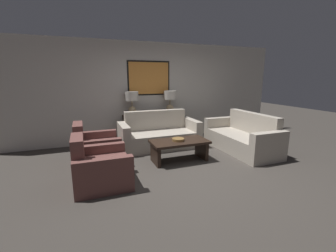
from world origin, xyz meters
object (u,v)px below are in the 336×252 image
object	(u,v)px
table_lamp_right	(170,99)
armchair_near_camera	(100,168)
couch_by_side	(242,138)
armchair_near_back_wall	(96,149)
console_table	(152,127)
decorative_bowl	(178,139)
couch_by_back_wall	(159,135)
table_lamp_left	(132,100)
coffee_table	(179,146)

from	to	relation	value
table_lamp_right	armchair_near_camera	world-z (taller)	table_lamp_right
couch_by_side	armchair_near_back_wall	size ratio (longest dim) A/B	2.19
console_table	decorative_bowl	world-z (taller)	console_table
couch_by_back_wall	couch_by_side	bearing A→B (deg)	-27.99
armchair_near_camera	console_table	bearing A→B (deg)	54.87
table_lamp_left	coffee_table	bearing A→B (deg)	-69.64
table_lamp_left	coffee_table	size ratio (longest dim) A/B	0.52
table_lamp_right	coffee_table	size ratio (longest dim) A/B	0.52
decorative_bowl	armchair_near_back_wall	size ratio (longest dim) A/B	0.28
couch_by_side	armchair_near_camera	size ratio (longest dim) A/B	2.19
console_table	armchair_near_back_wall	xyz separation A→B (m)	(-1.56, -1.15, -0.09)
table_lamp_right	armchair_near_camera	bearing A→B (deg)	-133.36
table_lamp_right	armchair_near_camera	size ratio (longest dim) A/B	0.69
table_lamp_right	couch_by_back_wall	distance (m)	1.17
armchair_near_back_wall	armchair_near_camera	xyz separation A→B (m)	(0.00, -1.06, 0.00)
table_lamp_right	armchair_near_camera	xyz separation A→B (m)	(-2.09, -2.21, -0.86)
coffee_table	couch_by_side	bearing A→B (deg)	3.86
decorative_bowl	armchair_near_back_wall	bearing A→B (deg)	161.86
armchair_near_camera	table_lamp_left	bearing A→B (deg)	65.16
couch_by_side	coffee_table	world-z (taller)	couch_by_side
console_table	couch_by_side	bearing A→B (deg)	-41.22
couch_by_back_wall	decorative_bowl	xyz separation A→B (m)	(0.06, -1.06, 0.17)
armchair_near_camera	table_lamp_right	bearing A→B (deg)	46.64
table_lamp_left	couch_by_back_wall	xyz separation A→B (m)	(0.53, -0.62, -0.85)
console_table	couch_by_side	world-z (taller)	couch_by_side
couch_by_back_wall	armchair_near_back_wall	distance (m)	1.64
couch_by_back_wall	armchair_near_camera	xyz separation A→B (m)	(-1.56, -1.59, -0.02)
armchair_near_camera	armchair_near_back_wall	bearing A→B (deg)	90.00
decorative_bowl	coffee_table	bearing A→B (deg)	-2.32
coffee_table	console_table	bearing A→B (deg)	93.11
decorative_bowl	table_lamp_left	bearing A→B (deg)	109.45
table_lamp_left	armchair_near_back_wall	size ratio (longest dim) A/B	0.69
table_lamp_left	table_lamp_right	size ratio (longest dim) A/B	1.00
table_lamp_right	couch_by_back_wall	size ratio (longest dim) A/B	0.32
console_table	table_lamp_right	size ratio (longest dim) A/B	2.51
table_lamp_right	armchair_near_back_wall	world-z (taller)	table_lamp_right
table_lamp_left	table_lamp_right	xyz separation A→B (m)	(1.06, 0.00, 0.00)
couch_by_back_wall	armchair_near_camera	distance (m)	2.23
armchair_near_back_wall	armchair_near_camera	size ratio (longest dim) A/B	1.00
couch_by_side	coffee_table	xyz separation A→B (m)	(-1.70, -0.11, 0.02)
armchair_near_camera	couch_by_back_wall	bearing A→B (deg)	45.71
coffee_table	armchair_near_camera	distance (m)	1.73
console_table	table_lamp_right	distance (m)	0.94
table_lamp_left	decorative_bowl	world-z (taller)	table_lamp_left
armchair_near_camera	decorative_bowl	bearing A→B (deg)	18.22
console_table	table_lamp_left	world-z (taller)	table_lamp_left
table_lamp_right	couch_by_side	size ratio (longest dim) A/B	0.32
coffee_table	armchair_near_back_wall	size ratio (longest dim) A/B	1.33
couch_by_side	table_lamp_right	bearing A→B (deg)	128.71
table_lamp_right	couch_by_side	bearing A→B (deg)	-51.29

